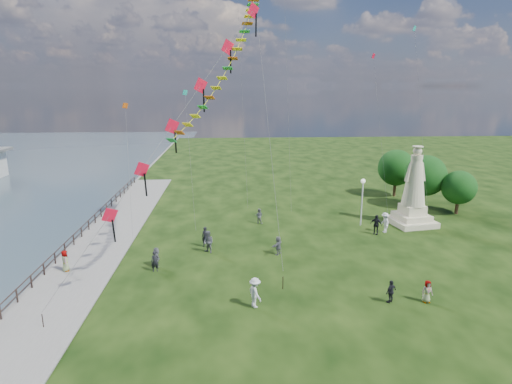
{
  "coord_description": "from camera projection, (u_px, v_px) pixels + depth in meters",
  "views": [
    {
      "loc": [
        -2.89,
        -23.12,
        13.23
      ],
      "look_at": [
        -1.0,
        8.0,
        5.5
      ],
      "focal_mm": 30.0,
      "sensor_mm": 36.0,
      "label": 1
    }
  ],
  "objects": [
    {
      "name": "person_5",
      "position": [
        157.0,
        257.0,
        32.14
      ],
      "size": [
        0.88,
        1.49,
        1.51
      ],
      "primitive_type": "imported",
      "rotation": [
        0.0,
        0.0,
        1.78
      ],
      "color": "#595960",
      "rests_on": "ground"
    },
    {
      "name": "person_3",
      "position": [
        391.0,
        291.0,
        26.71
      ],
      "size": [
        0.99,
        0.86,
        1.51
      ],
      "primitive_type": "imported",
      "rotation": [
        0.0,
        0.0,
        3.72
      ],
      "color": "black",
      "rests_on": "ground"
    },
    {
      "name": "person_10",
      "position": [
        65.0,
        262.0,
        31.09
      ],
      "size": [
        0.71,
        0.89,
        1.58
      ],
      "primitive_type": "imported",
      "rotation": [
        0.0,
        0.0,
        1.92
      ],
      "color": "#595960",
      "rests_on": "ground"
    },
    {
      "name": "lamppost",
      "position": [
        362.0,
        192.0,
        41.06
      ],
      "size": [
        0.43,
        0.43,
        4.64
      ],
      "color": "silver",
      "rests_on": "ground"
    },
    {
      "name": "person_7",
      "position": [
        259.0,
        216.0,
        42.23
      ],
      "size": [
        0.85,
        0.67,
        1.52
      ],
      "primitive_type": "imported",
      "rotation": [
        0.0,
        0.0,
        2.82
      ],
      "color": "#595960",
      "rests_on": "ground"
    },
    {
      "name": "person_8",
      "position": [
        385.0,
        222.0,
        39.6
      ],
      "size": [
        0.74,
        1.28,
        1.9
      ],
      "primitive_type": "imported",
      "rotation": [
        0.0,
        0.0,
        -1.48
      ],
      "color": "silver",
      "rests_on": "ground"
    },
    {
      "name": "person_1",
      "position": [
        208.0,
        242.0,
        34.71
      ],
      "size": [
        1.04,
        1.01,
        1.85
      ],
      "primitive_type": "imported",
      "rotation": [
        0.0,
        0.0,
        -0.72
      ],
      "color": "#595960",
      "rests_on": "ground"
    },
    {
      "name": "person_2",
      "position": [
        255.0,
        293.0,
        26.15
      ],
      "size": [
        1.11,
        1.39,
        1.91
      ],
      "primitive_type": "imported",
      "rotation": [
        0.0,
        0.0,
        2.02
      ],
      "color": "silver",
      "rests_on": "ground"
    },
    {
      "name": "waterfront",
      "position": [
        75.0,
        260.0,
        33.58
      ],
      "size": [
        200.0,
        200.0,
        1.51
      ],
      "color": "#313E4A",
      "rests_on": "ground"
    },
    {
      "name": "statue",
      "position": [
        414.0,
        196.0,
        41.42
      ],
      "size": [
        4.42,
        4.42,
        7.75
      ],
      "rotation": [
        0.0,
        0.0,
        0.18
      ],
      "color": "beige",
      "rests_on": "ground"
    },
    {
      "name": "tree_row",
      "position": [
        420.0,
        175.0,
        48.58
      ],
      "size": [
        7.76,
        11.81,
        5.92
      ],
      "color": "#382314",
      "rests_on": "ground"
    },
    {
      "name": "red_kite_train",
      "position": [
        184.0,
        112.0,
        27.08
      ],
      "size": [
        12.78,
        9.35,
        18.75
      ],
      "color": "black",
      "rests_on": "ground"
    },
    {
      "name": "person_6",
      "position": [
        205.0,
        237.0,
        36.01
      ],
      "size": [
        0.76,
        0.65,
        1.75
      ],
      "primitive_type": "imported",
      "rotation": [
        0.0,
        0.0,
        -0.43
      ],
      "color": "black",
      "rests_on": "ground"
    },
    {
      "name": "person_9",
      "position": [
        376.0,
        225.0,
        39.07
      ],
      "size": [
        1.2,
        1.13,
        1.87
      ],
      "primitive_type": "imported",
      "rotation": [
        0.0,
        0.0,
        -0.69
      ],
      "color": "black",
      "rests_on": "ground"
    },
    {
      "name": "person_11",
      "position": [
        278.0,
        245.0,
        34.43
      ],
      "size": [
        1.3,
        1.51,
        1.53
      ],
      "primitive_type": "imported",
      "rotation": [
        0.0,
        0.0,
        4.12
      ],
      "color": "#595960",
      "rests_on": "ground"
    },
    {
      "name": "person_0",
      "position": [
        155.0,
        261.0,
        31.25
      ],
      "size": [
        0.64,
        0.5,
        1.55
      ],
      "primitive_type": "imported",
      "rotation": [
        0.0,
        0.0,
        0.25
      ],
      "color": "black",
      "rests_on": "ground"
    },
    {
      "name": "small_kites",
      "position": [
        279.0,
        58.0,
        43.63
      ],
      "size": [
        29.65,
        14.74,
        32.93
      ],
      "color": "teal",
      "rests_on": "ground"
    },
    {
      "name": "person_4",
      "position": [
        427.0,
        291.0,
        26.78
      ],
      "size": [
        0.74,
        0.49,
        1.45
      ],
      "primitive_type": "imported",
      "rotation": [
        0.0,
        0.0,
        0.08
      ],
      "color": "#595960",
      "rests_on": "ground"
    }
  ]
}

